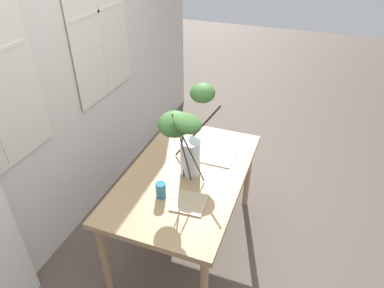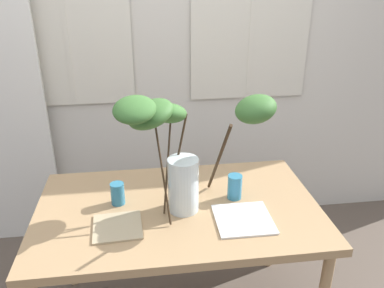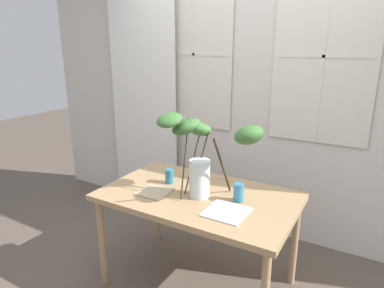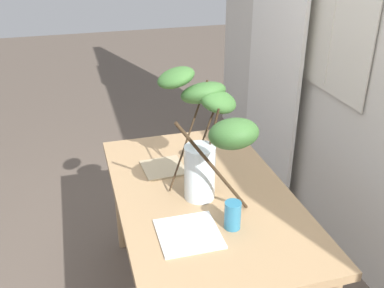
# 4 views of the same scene
# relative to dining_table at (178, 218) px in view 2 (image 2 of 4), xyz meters

# --- Properties ---
(back_wall_with_windows) EXTENTS (4.98, 0.14, 2.62)m
(back_wall_with_windows) POSITION_rel_dining_table_xyz_m (0.00, 1.05, 0.64)
(back_wall_with_windows) COLOR beige
(back_wall_with_windows) RESTS_ON ground
(dining_table) EXTENTS (1.39, 0.84, 0.75)m
(dining_table) POSITION_rel_dining_table_xyz_m (0.00, 0.00, 0.00)
(dining_table) COLOR tan
(dining_table) RESTS_ON ground
(vase_with_branches) EXTENTS (0.77, 0.40, 0.61)m
(vase_with_branches) POSITION_rel_dining_table_xyz_m (0.03, -0.01, 0.43)
(vase_with_branches) COLOR silver
(vase_with_branches) RESTS_ON dining_table
(drinking_glass_blue_left) EXTENTS (0.07, 0.07, 0.11)m
(drinking_glass_blue_left) POSITION_rel_dining_table_xyz_m (-0.29, 0.07, 0.13)
(drinking_glass_blue_left) COLOR teal
(drinking_glass_blue_left) RESTS_ON dining_table
(drinking_glass_blue_right) EXTENTS (0.07, 0.07, 0.13)m
(drinking_glass_blue_right) POSITION_rel_dining_table_xyz_m (0.29, 0.04, 0.13)
(drinking_glass_blue_right) COLOR teal
(drinking_glass_blue_right) RESTS_ON dining_table
(plate_square_left) EXTENTS (0.23, 0.23, 0.01)m
(plate_square_left) POSITION_rel_dining_table_xyz_m (-0.29, -0.14, 0.08)
(plate_square_left) COLOR tan
(plate_square_left) RESTS_ON dining_table
(plate_square_right) EXTENTS (0.26, 0.26, 0.01)m
(plate_square_right) POSITION_rel_dining_table_xyz_m (0.29, -0.16, 0.08)
(plate_square_right) COLOR white
(plate_square_right) RESTS_ON dining_table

